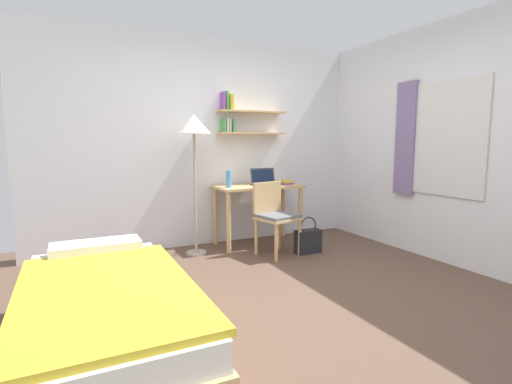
{
  "coord_description": "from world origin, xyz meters",
  "views": [
    {
      "loc": [
        -1.65,
        -2.67,
        1.31
      ],
      "look_at": [
        -0.09,
        0.51,
        0.85
      ],
      "focal_mm": 27.0,
      "sensor_mm": 36.0,
      "label": 1
    }
  ],
  "objects": [
    {
      "name": "laptop",
      "position": [
        0.62,
        1.72,
        0.82
      ],
      "size": [
        0.34,
        0.22,
        0.21
      ],
      "color": "#2D2D33",
      "rests_on": "desk"
    },
    {
      "name": "water_bottle",
      "position": [
        0.1,
        1.65,
        0.87
      ],
      "size": [
        0.06,
        0.06,
        0.21
      ],
      "primitive_type": "cylinder",
      "color": "#4C99DB",
      "rests_on": "desk"
    },
    {
      "name": "ground_plane",
      "position": [
        0.0,
        0.0,
        0.0
      ],
      "size": [
        5.28,
        5.28,
        0.0
      ],
      "primitive_type": "plane",
      "color": "brown"
    },
    {
      "name": "bed",
      "position": [
        -1.48,
        -0.25,
        0.24
      ],
      "size": [
        0.96,
        1.93,
        0.54
      ],
      "color": "tan",
      "rests_on": "ground_plane"
    },
    {
      "name": "wall_right",
      "position": [
        2.02,
        0.02,
        1.3
      ],
      "size": [
        0.1,
        4.4,
        2.6
      ],
      "color": "white",
      "rests_on": "ground_plane"
    },
    {
      "name": "desk",
      "position": [
        0.52,
        1.7,
        0.62
      ],
      "size": [
        1.1,
        0.55,
        0.76
      ],
      "color": "tan",
      "rests_on": "ground_plane"
    },
    {
      "name": "standing_lamp",
      "position": [
        -0.34,
        1.6,
        1.43
      ],
      "size": [
        0.39,
        0.39,
        1.63
      ],
      "color": "#B2A893",
      "rests_on": "ground_plane"
    },
    {
      "name": "desk_chair",
      "position": [
        0.49,
        1.2,
        0.48
      ],
      "size": [
        0.52,
        0.51,
        0.84
      ],
      "color": "tan",
      "rests_on": "ground_plane"
    },
    {
      "name": "wall_back",
      "position": [
        0.01,
        2.02,
        1.31
      ],
      "size": [
        4.4,
        0.27,
        2.6
      ],
      "color": "white",
      "rests_on": "ground_plane"
    },
    {
      "name": "handbag",
      "position": [
        0.87,
        1.06,
        0.15
      ],
      "size": [
        0.32,
        0.13,
        0.44
      ],
      "color": "#232328",
      "rests_on": "ground_plane"
    },
    {
      "name": "book_stack",
      "position": [
        0.9,
        1.67,
        0.79
      ],
      "size": [
        0.19,
        0.22,
        0.05
      ],
      "color": "purple",
      "rests_on": "desk"
    }
  ]
}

